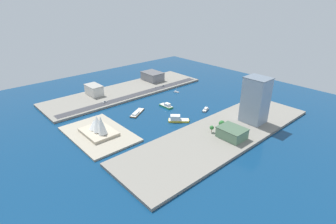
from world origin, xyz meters
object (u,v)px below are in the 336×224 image
Objects in this scene: sailboat_small_white at (176,92)px; hotel_broad_white at (94,90)px; opera_landmark at (98,127)px; sedan_silver at (163,86)px; yacht_sleek_gray at (205,110)px; terminal_long_green at (232,133)px; traffic_light_waterfront at (156,88)px; ferry_green_doubledeck at (166,106)px; barge_flat_brown at (137,113)px; tower_tall_glass at (255,100)px; ferry_yellow_fast at (177,119)px; van_white at (105,102)px; warehouse_low_gray at (152,76)px.

sailboat_small_white is 0.43× the size of hotel_broad_white.
sedan_silver is at bearing -65.13° from opera_landmark.
terminal_long_green is at bearing 151.08° from yacht_sleek_gray.
traffic_light_waterfront is at bearing 112.72° from sedan_silver.
terminal_long_green reaches higher than sailboat_small_white.
ferry_green_doubledeck is 1.74× the size of sailboat_small_white.
tower_tall_glass is at bearing -142.84° from barge_flat_brown.
ferry_yellow_fast is 105.82m from van_white.
opera_landmark is at bearing 43.86° from terminal_long_green.
warehouse_low_gray is 38.58m from sedan_silver.
terminal_long_green is at bearing 168.87° from traffic_light_waterfront.
barge_flat_brown is 129.50m from warehouse_low_gray.
opera_landmark is at bearing 105.74° from barge_flat_brown.
opera_landmark is at bearing 105.15° from sailboat_small_white.
yacht_sleek_gray is at bearing -176.75° from traffic_light_waterfront.
hotel_broad_white is at bearing 6.23° from barge_flat_brown.
ferry_green_doubledeck is 0.76× the size of barge_flat_brown.
ferry_green_doubledeck reaches higher than yacht_sleek_gray.
tower_tall_glass is 11.09× the size of van_white.
ferry_yellow_fast is 96.22m from sailboat_small_white.
van_white is at bearing 108.30° from warehouse_low_gray.
traffic_light_waterfront is at bearing -25.11° from ferry_yellow_fast.
van_white is at bearing 74.35° from sailboat_small_white.
sedan_silver is at bearing -67.28° from traffic_light_waterfront.
warehouse_low_gray reaches higher than sedan_silver.
warehouse_low_gray is 55.63m from traffic_light_waterfront.
ferry_green_doubledeck is 106.59m from terminal_long_green.
terminal_long_green reaches higher than ferry_green_doubledeck.
sailboat_small_white is 0.35× the size of warehouse_low_gray.
van_white is (51.70, 14.62, 2.56)m from barge_flat_brown.
ferry_green_doubledeck is 110.93m from tower_tall_glass.
warehouse_low_gray is at bearing -47.16° from barge_flat_brown.
sedan_silver is at bearing -32.93° from ferry_yellow_fast.
tower_tall_glass is 52.87m from terminal_long_green.
warehouse_low_gray reaches higher than ferry_yellow_fast.
hotel_broad_white is 38.09m from van_white.
opera_landmark reaches higher than van_white.
ferry_green_doubledeck is 0.75× the size of hotel_broad_white.
ferry_yellow_fast is at bearing -154.93° from barge_flat_brown.
ferry_yellow_fast is at bearing 154.89° from traffic_light_waterfront.
barge_flat_brown is 63.25m from opera_landmark.
warehouse_low_gray reaches higher than ferry_green_doubledeck.
yacht_sleek_gray is at bearing -145.12° from ferry_green_doubledeck.
barge_flat_brown is at bearing -173.77° from hotel_broad_white.
ferry_green_doubledeck is 0.80× the size of terminal_long_green.
sailboat_small_white is 2.62× the size of van_white.
traffic_light_waterfront is (-47.39, -73.68, -2.65)m from hotel_broad_white.
barge_flat_brown is 138.00m from tower_tall_glass.
terminal_long_green is (-114.48, -33.28, 6.95)m from barge_flat_brown.
ferry_green_doubledeck is at bearing -24.90° from ferry_yellow_fast.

